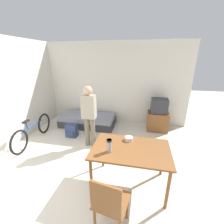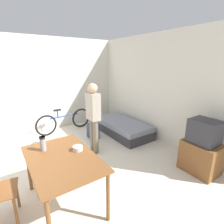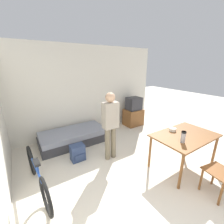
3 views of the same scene
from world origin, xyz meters
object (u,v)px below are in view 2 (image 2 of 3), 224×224
Objects in this scene: dining_table at (62,163)px; thermos_flask at (43,143)px; mate_bowl at (78,148)px; daybed at (122,127)px; person_standing at (93,114)px; tv at (202,149)px; bicycle at (65,121)px; backpack at (93,131)px.

thermos_flask reaches higher than dining_table.
mate_bowl is at bearing 102.95° from dining_table.
daybed is 1.48m from person_standing.
daybed is 1.15× the size of person_standing.
tv is 2.76m from thermos_flask.
bicycle reaches higher than daybed.
person_standing reaches higher than thermos_flask.
tv is 2.48m from dining_table.
dining_table is (1.63, -2.28, 0.50)m from daybed.
daybed is 1.71m from bicycle.
dining_table is 2.90m from bicycle.
thermos_flask is 2.28m from backpack.
tv is at bearing 35.70° from person_standing.
person_standing is (-1.13, 1.10, 0.24)m from dining_table.
bicycle is at bearing -152.35° from backpack.
tv is at bearing 2.60° from daybed.
dining_table reaches higher than daybed.
tv reaches higher than mate_bowl.
dining_table is at bearing -38.08° from backpack.
tv reaches higher than bicycle.
dining_table is 0.83× the size of person_standing.
daybed is 2.85m from thermos_flask.
mate_bowl reaches higher than daybed.
dining_table is at bearing -105.44° from tv.
bicycle is at bearing 160.55° from dining_table.
person_standing reaches higher than dining_table.
bicycle is at bearing 154.86° from thermos_flask.
thermos_flask reaches higher than bicycle.
daybed is at bearing 112.93° from person_standing.
daybed is at bearing 127.91° from mate_bowl.
mate_bowl is at bearing -108.69° from tv.
tv is at bearing 21.05° from backpack.
person_standing reaches higher than tv.
daybed is 4.68× the size of backpack.
daybed is at bearing 118.00° from thermos_flask.
mate_bowl is at bearing -37.96° from person_standing.
person_standing is at bearing 142.04° from mate_bowl.
dining_table is 5.92× the size of thermos_flask.
mate_bowl is (1.07, -0.84, -0.12)m from person_standing.
dining_table is at bearing -19.45° from bicycle.
dining_table reaches higher than bicycle.
thermos_flask is (-0.99, -2.54, 0.42)m from tv.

